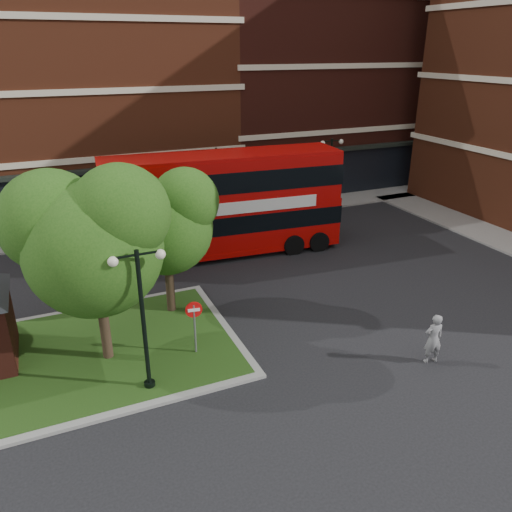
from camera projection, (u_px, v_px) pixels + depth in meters
name	position (u px, v px, depth m)	size (l,w,h in m)	color
ground	(299.00, 355.00, 18.44)	(120.00, 120.00, 0.00)	black
pavement_far	(179.00, 221.00, 32.36)	(44.00, 3.00, 0.12)	slate
terrace_far_left	(25.00, 104.00, 33.06)	(26.00, 12.00, 14.00)	brown
terrace_far_right	(315.00, 80.00, 40.78)	(18.00, 12.00, 16.00)	#471911
traffic_island	(64.00, 360.00, 18.00)	(12.60, 7.60, 0.15)	gray
tree_island_west	(89.00, 236.00, 16.33)	(5.40, 4.71, 7.21)	#2D2116
tree_island_east	(163.00, 218.00, 19.76)	(4.46, 3.90, 6.29)	#2D2116
lamp_island	(143.00, 315.00, 15.49)	(1.72, 0.36, 5.00)	black
lamp_far_left	(217.00, 184.00, 30.34)	(1.72, 0.36, 5.00)	black
lamp_far_right	(330.00, 171.00, 33.29)	(1.72, 0.36, 5.00)	black
bus	(223.00, 198.00, 26.38)	(12.76, 3.87, 4.80)	#B20807
woman	(433.00, 339.00, 17.67)	(0.70, 0.46, 1.93)	gray
car_silver	(118.00, 223.00, 30.27)	(1.54, 3.83, 1.31)	#A2A5A9
car_white	(263.00, 210.00, 32.26)	(1.63, 4.69, 1.54)	silver
no_entry_sign	(194.00, 318.00, 17.81)	(0.61, 0.15, 2.21)	slate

